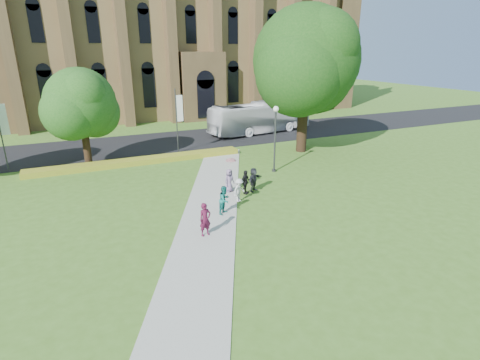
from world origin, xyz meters
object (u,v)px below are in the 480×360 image
streetlamp (275,131)px  large_tree (306,61)px  pedestrian_0 (205,220)px  tour_coach (260,117)px

streetlamp → large_tree: size_ratio=0.40×
streetlamp → large_tree: large_tree is taller
large_tree → pedestrian_0: bearing=-138.3°
large_tree → tour_coach: large_tree is taller
streetlamp → tour_coach: streetlamp is taller
streetlamp → pedestrian_0: 12.16m
streetlamp → large_tree: 8.73m
tour_coach → pedestrian_0: size_ratio=7.04×
streetlamp → pedestrian_0: bearing=-136.9°
tour_coach → pedestrian_0: (-14.47, -21.77, -0.85)m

